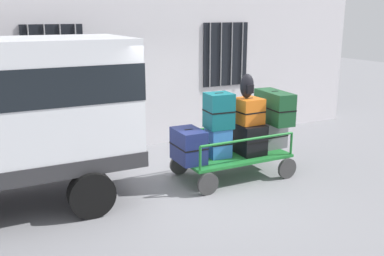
# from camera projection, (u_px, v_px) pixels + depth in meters

# --- Properties ---
(ground_plane) EXTENTS (40.00, 40.00, 0.00)m
(ground_plane) POSITION_uv_depth(u_px,v_px,m) (190.00, 182.00, 7.88)
(ground_plane) COLOR gray
(building_wall) EXTENTS (12.00, 0.38, 5.00)m
(building_wall) POSITION_uv_depth(u_px,v_px,m) (136.00, 35.00, 9.53)
(building_wall) COLOR silver
(building_wall) RESTS_ON ground
(luggage_cart) EXTENTS (2.05, 1.16, 0.43)m
(luggage_cart) POSITION_uv_depth(u_px,v_px,m) (233.00, 158.00, 8.08)
(luggage_cart) COLOR #1E722D
(luggage_cart) RESTS_ON ground
(cart_railing) EXTENTS (1.94, 1.02, 0.43)m
(cart_railing) POSITION_uv_depth(u_px,v_px,m) (233.00, 136.00, 7.97)
(cart_railing) COLOR #1E722D
(cart_railing) RESTS_ON luggage_cart
(suitcase_left_bottom) EXTENTS (0.45, 0.68, 0.58)m
(suitcase_left_bottom) POSITION_uv_depth(u_px,v_px,m) (189.00, 146.00, 7.60)
(suitcase_left_bottom) COLOR navy
(suitcase_left_bottom) RESTS_ON luggage_cart
(suitcase_midleft_bottom) EXTENTS (0.42, 0.44, 0.53)m
(suitcase_midleft_bottom) POSITION_uv_depth(u_px,v_px,m) (218.00, 142.00, 7.88)
(suitcase_midleft_bottom) COLOR #3372C6
(suitcase_midleft_bottom) RESTS_ON luggage_cart
(suitcase_midleft_middle) EXTENTS (0.49, 0.46, 0.64)m
(suitcase_midleft_middle) POSITION_uv_depth(u_px,v_px,m) (219.00, 111.00, 7.73)
(suitcase_midleft_middle) COLOR #0F5960
(suitcase_midleft_middle) RESTS_ON suitcase_midleft_bottom
(suitcase_center_bottom) EXTENTS (0.48, 0.66, 0.56)m
(suitcase_center_bottom) POSITION_uv_depth(u_px,v_px,m) (248.00, 138.00, 8.09)
(suitcase_center_bottom) COLOR black
(suitcase_center_bottom) RESTS_ON luggage_cart
(suitcase_center_middle) EXTENTS (0.47, 0.46, 0.47)m
(suitcase_center_middle) POSITION_uv_depth(u_px,v_px,m) (249.00, 111.00, 7.97)
(suitcase_center_middle) COLOR orange
(suitcase_center_middle) RESTS_ON suitcase_center_bottom
(suitcase_midright_bottom) EXTENTS (0.50, 0.37, 0.50)m
(suitcase_midright_bottom) POSITION_uv_depth(u_px,v_px,m) (272.00, 135.00, 8.42)
(suitcase_midright_bottom) COLOR slate
(suitcase_midright_bottom) RESTS_ON luggage_cart
(suitcase_midright_middle) EXTENTS (0.47, 0.96, 0.60)m
(suitcase_midright_middle) POSITION_uv_depth(u_px,v_px,m) (274.00, 107.00, 8.27)
(suitcase_midright_middle) COLOR #194C28
(suitcase_midright_middle) RESTS_ON suitcase_midright_bottom
(backpack) EXTENTS (0.27, 0.22, 0.44)m
(backpack) POSITION_uv_depth(u_px,v_px,m) (247.00, 86.00, 7.85)
(backpack) COLOR black
(backpack) RESTS_ON suitcase_center_middle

